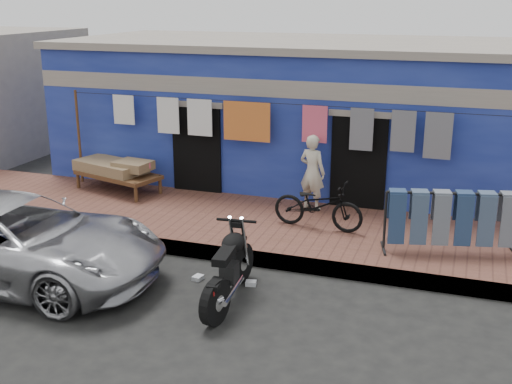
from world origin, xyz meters
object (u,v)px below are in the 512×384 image
Objects in this scene: motorcycle at (228,267)px; charpoy at (118,176)px; car at (15,239)px; bicycle at (318,200)px; seated_person at (312,172)px; jeans_rack at (451,221)px.

motorcycle is 5.49m from charpoy.
car is 4.11m from charpoy.
car is at bearing 132.82° from bicycle.
seated_person is 0.91× the size of bicycle.
jeans_rack is at bearing -10.34° from charpoy.
bicycle is at bearing -54.40° from car.
car is at bearing 65.94° from seated_person.
jeans_rack is (7.02, -1.28, 0.20)m from charpoy.
jeans_rack is (6.45, 2.79, 0.11)m from car.
bicycle reaches higher than charpoy.
bicycle reaches higher than motorcycle.
seated_person is 1.14m from bicycle.
jeans_rack is (2.99, 2.44, 0.23)m from motorcycle.
car is 3.48m from motorcycle.
jeans_rack reaches higher than bicycle.
motorcycle is at bearing -140.75° from jeans_rack.
car is 7.03m from jeans_rack.
motorcycle is at bearing 172.22° from bicycle.
car is at bearing -81.98° from charpoy.
jeans_rack is (2.73, -1.46, -0.21)m from seated_person.
motorcycle is at bearing 103.39° from seated_person.
motorcycle is at bearing -86.55° from car.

